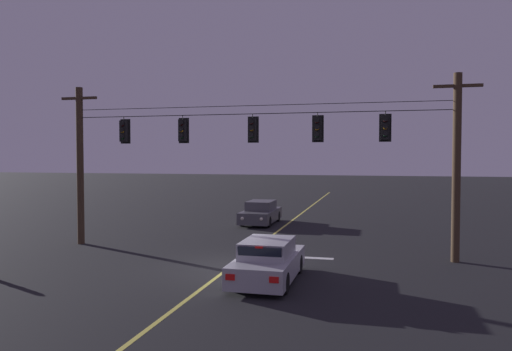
# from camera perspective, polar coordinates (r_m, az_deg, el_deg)

# --- Properties ---
(ground_plane) EXTENTS (180.00, 180.00, 0.00)m
(ground_plane) POSITION_cam_1_polar(r_m,az_deg,el_deg) (18.37, -3.07, -10.66)
(ground_plane) COLOR black
(lane_centre_stripe) EXTENTS (0.14, 60.00, 0.01)m
(lane_centre_stripe) POSITION_cam_1_polar(r_m,az_deg,el_deg) (26.97, 2.58, -6.51)
(lane_centre_stripe) COLOR #D1C64C
(lane_centre_stripe) RESTS_ON ground
(stop_bar_paint) EXTENTS (3.40, 0.36, 0.01)m
(stop_bar_paint) POSITION_cam_1_polar(r_m,az_deg,el_deg) (20.23, 4.19, -9.45)
(stop_bar_paint) COLOR silver
(stop_bar_paint) RESTS_ON ground
(signal_span_assembly) EXTENTS (18.26, 0.32, 7.31)m
(signal_span_assembly) POSITION_cam_1_polar(r_m,az_deg,el_deg) (20.81, -0.66, 1.42)
(signal_span_assembly) COLOR #423021
(signal_span_assembly) RESTS_ON ground
(traffic_light_leftmost) EXTENTS (0.48, 0.41, 1.22)m
(traffic_light_leftmost) POSITION_cam_1_polar(r_m,az_deg,el_deg) (23.05, -15.20, 5.03)
(traffic_light_leftmost) COLOR black
(traffic_light_left_inner) EXTENTS (0.48, 0.41, 1.22)m
(traffic_light_left_inner) POSITION_cam_1_polar(r_m,az_deg,el_deg) (21.80, -8.59, 5.25)
(traffic_light_left_inner) COLOR black
(traffic_light_centre) EXTENTS (0.48, 0.41, 1.22)m
(traffic_light_centre) POSITION_cam_1_polar(r_m,az_deg,el_deg) (20.79, -0.43, 5.42)
(traffic_light_centre) COLOR black
(traffic_light_right_inner) EXTENTS (0.48, 0.41, 1.22)m
(traffic_light_right_inner) POSITION_cam_1_polar(r_m,az_deg,el_deg) (20.29, 7.19, 5.48)
(traffic_light_right_inner) COLOR black
(traffic_light_rightmost) EXTENTS (0.48, 0.41, 1.22)m
(traffic_light_rightmost) POSITION_cam_1_polar(r_m,az_deg,el_deg) (20.15, 14.87, 5.45)
(traffic_light_rightmost) COLOR black
(car_waiting_near_lane) EXTENTS (1.80, 4.33, 1.39)m
(car_waiting_near_lane) POSITION_cam_1_polar(r_m,az_deg,el_deg) (16.27, 1.41, -10.02)
(car_waiting_near_lane) COLOR #A5A5AD
(car_waiting_near_lane) RESTS_ON ground
(car_oncoming_lead) EXTENTS (1.80, 4.42, 1.39)m
(car_oncoming_lead) POSITION_cam_1_polar(r_m,az_deg,el_deg) (29.83, 0.55, -4.41)
(car_oncoming_lead) COLOR #4C4C51
(car_oncoming_lead) RESTS_ON ground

